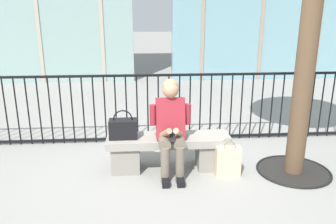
# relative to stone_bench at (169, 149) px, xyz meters

# --- Properties ---
(ground_plane) EXTENTS (60.00, 60.00, 0.00)m
(ground_plane) POSITION_rel_stone_bench_xyz_m (0.00, 0.00, -0.27)
(ground_plane) COLOR gray
(stone_bench) EXTENTS (1.60, 0.44, 0.45)m
(stone_bench) POSITION_rel_stone_bench_xyz_m (0.00, 0.00, 0.00)
(stone_bench) COLOR gray
(stone_bench) RESTS_ON ground
(seated_person_with_phone) EXTENTS (0.52, 0.66, 1.21)m
(seated_person_with_phone) POSITION_rel_stone_bench_xyz_m (0.02, -0.13, 0.38)
(seated_person_with_phone) COLOR #6B6051
(seated_person_with_phone) RESTS_ON ground
(handbag_on_bench) EXTENTS (0.36, 0.20, 0.37)m
(handbag_on_bench) POSITION_rel_stone_bench_xyz_m (-0.58, -0.01, 0.31)
(handbag_on_bench) COLOR black
(handbag_on_bench) RESTS_ON stone_bench
(shopping_bag) EXTENTS (0.31, 0.14, 0.48)m
(shopping_bag) POSITION_rel_stone_bench_xyz_m (0.73, -0.26, -0.07)
(shopping_bag) COLOR beige
(shopping_bag) RESTS_ON ground
(plaza_railing) EXTENTS (9.49, 0.04, 1.09)m
(plaza_railing) POSITION_rel_stone_bench_xyz_m (-0.00, 1.01, 0.28)
(plaza_railing) COLOR black
(plaza_railing) RESTS_ON ground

